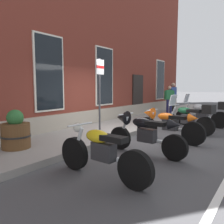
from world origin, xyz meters
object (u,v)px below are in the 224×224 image
motorcycle_orange_sport (166,123)px  pedestrian_blue_top (173,95)px  pedestrian_striped_shirt (169,98)px  parking_sign (100,86)px  motorcycle_silver_touring (204,113)px  motorcycle_black_sport (142,131)px  motorcycle_yellow_naked (101,152)px  motorcycle_green_touring (189,118)px  barrel_planter (16,133)px

motorcycle_orange_sport → pedestrian_blue_top: size_ratio=1.26×
pedestrian_striped_shirt → parking_sign: parking_sign is taller
motorcycle_silver_touring → parking_sign: 4.98m
motorcycle_black_sport → pedestrian_striped_shirt: bearing=16.6°
motorcycle_orange_sport → motorcycle_silver_touring: 3.37m
pedestrian_striped_shirt → parking_sign: bearing=-175.5°
pedestrian_blue_top → motorcycle_orange_sport: bearing=-161.0°
motorcycle_orange_sport → motorcycle_yellow_naked: bearing=-177.9°
motorcycle_green_touring → motorcycle_silver_touring: motorcycle_green_touring is taller
pedestrian_striped_shirt → motorcycle_orange_sport: bearing=-159.6°
motorcycle_green_touring → parking_sign: bearing=143.3°
motorcycle_orange_sport → motorcycle_silver_touring: size_ratio=1.01×
motorcycle_yellow_naked → barrel_planter: bearing=90.6°
motorcycle_black_sport → barrel_planter: size_ratio=2.25×
parking_sign → barrel_planter: size_ratio=2.46×
motorcycle_silver_touring → pedestrian_blue_top: 4.65m
motorcycle_black_sport → motorcycle_green_touring: (3.17, -0.21, -0.00)m
motorcycle_orange_sport → pedestrian_striped_shirt: 6.59m
parking_sign → pedestrian_blue_top: bearing=5.0°
motorcycle_yellow_naked → motorcycle_silver_touring: motorcycle_silver_touring is taller
motorcycle_black_sport → motorcycle_silver_touring: 4.97m
pedestrian_blue_top → parking_sign: parking_sign is taller
parking_sign → barrel_planter: bearing=162.2°
motorcycle_orange_sport → motorcycle_green_touring: size_ratio=1.09×
motorcycle_yellow_naked → barrel_planter: barrel_planter is taller
motorcycle_yellow_naked → motorcycle_green_touring: size_ratio=1.04×
motorcycle_orange_sport → parking_sign: 2.32m
motorcycle_black_sport → pedestrian_blue_top: bearing=15.8°
motorcycle_black_sport → motorcycle_silver_touring: size_ratio=0.98×
motorcycle_black_sport → motorcycle_orange_sport: bearing=0.7°
motorcycle_yellow_naked → pedestrian_striped_shirt: size_ratio=1.35×
motorcycle_black_sport → motorcycle_silver_touring: motorcycle_silver_touring is taller
parking_sign → motorcycle_black_sport: bearing=-107.3°
pedestrian_striped_shirt → barrel_planter: bearing=178.9°
motorcycle_silver_touring → pedestrian_blue_top: (3.73, 2.73, 0.58)m
motorcycle_yellow_naked → motorcycle_orange_sport: 3.39m
motorcycle_green_touring → pedestrian_striped_shirt: 5.26m
motorcycle_green_touring → pedestrian_blue_top: (5.52, 2.67, 0.58)m
barrel_planter → pedestrian_striped_shirt: bearing=-1.1°
motorcycle_green_touring → pedestrian_striped_shirt: (4.60, 2.52, 0.46)m
motorcycle_yellow_naked → pedestrian_blue_top: pedestrian_blue_top is taller
motorcycle_yellow_naked → parking_sign: (2.33, 1.85, 1.19)m
motorcycle_orange_sport → motorcycle_green_touring: (1.57, -0.22, 0.01)m
motorcycle_orange_sport → pedestrian_blue_top: bearing=19.0°
motorcycle_orange_sport → pedestrian_striped_shirt: bearing=20.4°
motorcycle_yellow_naked → motorcycle_black_sport: motorcycle_black_sport is taller
pedestrian_striped_shirt → pedestrian_blue_top: 0.94m
motorcycle_silver_touring → pedestrian_blue_top: size_ratio=1.25×
pedestrian_striped_shirt → motorcycle_yellow_naked: bearing=-165.8°
motorcycle_green_touring → parking_sign: parking_sign is taller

